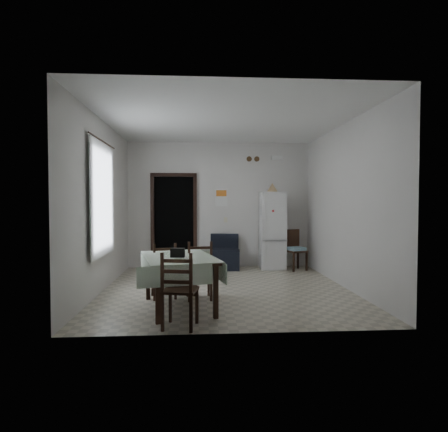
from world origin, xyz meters
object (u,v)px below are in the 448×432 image
fridge (272,230)px  dining_chair_far_right (199,270)px  dining_table (179,282)px  dining_chair_far_left (164,270)px  corner_chair (296,250)px  dining_chair_near_head (180,289)px  navy_seat (225,252)px

fridge → dining_chair_far_right: 3.11m
fridge → dining_table: 3.69m
dining_chair_far_left → dining_chair_far_right: size_ratio=0.96×
dining_chair_far_left → dining_table: bearing=101.3°
fridge → corner_chair: size_ratio=1.94×
fridge → dining_chair_near_head: bearing=-113.4°
navy_seat → dining_chair_far_right: 2.67m
navy_seat → dining_table: navy_seat is taller
dining_chair_far_left → dining_chair_far_right: bearing=155.8°
fridge → dining_chair_far_right: (-1.66, -2.60, -0.42)m
corner_chair → dining_table: size_ratio=0.63×
navy_seat → corner_chair: corner_chair is taller
corner_chair → dining_chair_far_left: 3.51m
navy_seat → dining_chair_far_right: (-0.58, -2.60, 0.07)m
dining_table → dining_chair_near_head: size_ratio=1.55×
dining_table → dining_chair_near_head: (0.06, -0.83, 0.09)m
fridge → navy_seat: size_ratio=2.23×
corner_chair → dining_chair_far_right: 3.18m
corner_chair → navy_seat: bearing=151.9°
dining_chair_far_right → navy_seat: bearing=-108.2°
dining_chair_near_head → navy_seat: bearing=-90.6°
fridge → dining_chair_far_right: size_ratio=1.91×
dining_chair_far_left → navy_seat: bearing=-127.4°
fridge → dining_chair_far_right: fridge is taller
navy_seat → dining_table: (-0.87, -3.10, -0.02)m
navy_seat → dining_table: 3.22m
navy_seat → dining_chair_near_head: dining_chair_near_head is taller
navy_seat → dining_chair_near_head: (-0.81, -3.92, 0.07)m
dining_table → dining_chair_near_head: bearing=-99.0°
fridge → dining_table: fridge is taller
navy_seat → dining_chair_near_head: size_ratio=0.85×
navy_seat → dining_chair_far_left: dining_chair_far_left is taller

